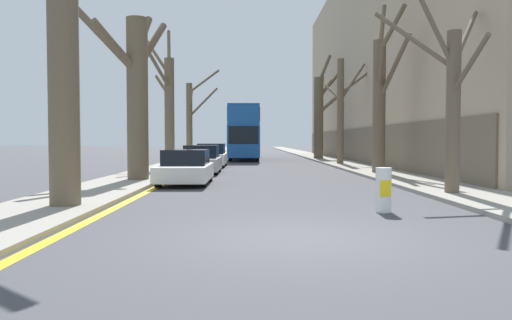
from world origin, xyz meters
name	(u,v)px	position (x,y,z in m)	size (l,w,h in m)	color
ground_plane	(299,238)	(0.00, 0.00, 0.00)	(300.00, 300.00, 0.00)	#424247
sidewalk_left	(209,154)	(-5.62, 50.00, 0.06)	(2.64, 120.00, 0.12)	gray
sidewalk_right	(305,154)	(5.62, 50.00, 0.06)	(2.64, 120.00, 0.12)	gray
building_facade_right	(416,60)	(11.93, 30.03, 7.85)	(10.08, 46.71, 15.72)	tan
kerb_line_stripe	(221,154)	(-4.12, 50.00, 0.00)	(0.24, 120.00, 0.01)	yellow
street_tree_left_0	(65,41)	(-5.14, 3.45, 3.96)	(3.89, 2.45, 8.82)	brown
street_tree_left_1	(136,90)	(-5.32, 11.42, 3.63)	(3.47, 4.14, 7.10)	brown
street_tree_left_2	(168,105)	(-5.36, 19.60, 3.60)	(1.89, 3.77, 8.14)	brown
street_tree_left_3	(191,117)	(-5.15, 28.46, 3.38)	(2.64, 3.75, 6.88)	brown
street_tree_right_0	(450,95)	(5.05, 6.25, 2.99)	(3.80, 4.35, 7.06)	brown
street_tree_right_1	(381,97)	(5.39, 15.34, 3.70)	(1.53, 3.83, 8.40)	brown
street_tree_right_2	(342,108)	(5.31, 24.78, 3.78)	(3.92, 1.89, 7.07)	brown
street_tree_right_3	(320,112)	(5.24, 34.50, 4.08)	(2.74, 4.14, 9.02)	brown
double_decker_bus	(244,130)	(-1.28, 33.98, 2.49)	(2.48, 11.18, 4.40)	#19519E
parked_car_0	(186,168)	(-3.23, 10.40, 0.62)	(1.82, 4.08, 1.30)	silver
parked_car_1	(201,160)	(-3.23, 16.56, 0.66)	(1.82, 4.21, 1.41)	#9EA3AD
parked_car_2	(211,156)	(-3.23, 23.01, 0.68)	(1.83, 4.50, 1.45)	silver
traffic_bollard	(383,190)	(2.24, 3.04, 0.51)	(0.36, 0.37, 1.03)	white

